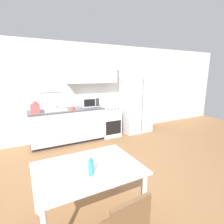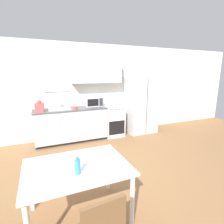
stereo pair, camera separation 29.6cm
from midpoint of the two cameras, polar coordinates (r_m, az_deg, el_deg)
name	(u,v)px [view 1 (the left image)]	position (r m, az deg, el deg)	size (l,w,h in m)	color
ground_plane	(104,174)	(3.50, -5.06, -19.65)	(12.00, 12.00, 0.00)	olive
wall_back	(73,89)	(5.12, -14.23, 7.32)	(12.00, 0.38, 2.70)	silver
kitchen_counter	(68,126)	(4.93, -15.91, -4.38)	(1.93, 0.66, 0.93)	#333333
oven_range	(109,121)	(5.32, -2.66, -2.83)	(0.57, 0.63, 0.91)	white
refrigerator	(136,105)	(5.66, 6.29, 2.31)	(0.91, 0.73, 1.73)	silver
kitchen_sink	(55,110)	(4.78, -19.73, 0.73)	(0.55, 0.43, 0.23)	#B7BABC
microwave	(89,102)	(5.07, -9.09, 3.33)	(0.49, 0.37, 0.27)	#B7BABC
coffee_mug	(72,109)	(4.63, -14.68, 1.07)	(0.13, 0.10, 0.09)	#BF4C3F
grocery_bag_0	(35,108)	(4.59, -25.49, 1.22)	(0.22, 0.19, 0.30)	#D14C4C
dining_table	(88,174)	(2.31, -11.66, -19.32)	(1.25, 0.90, 0.75)	white
drink_bottle	(91,167)	(2.06, -11.17, -17.33)	(0.06, 0.06, 0.24)	#338CD8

